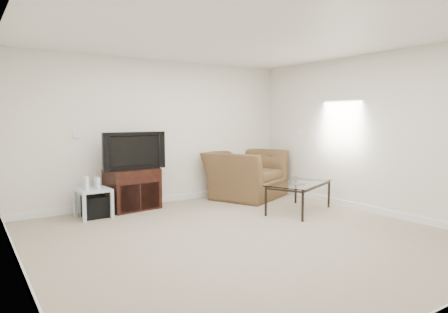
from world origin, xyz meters
TOP-DOWN VIEW (x-y plane):
  - floor at (0.00, 0.00)m, footprint 5.00×5.00m
  - ceiling at (0.00, 0.00)m, footprint 5.00×5.00m
  - wall_back at (0.00, 2.50)m, footprint 5.00×0.02m
  - wall_left at (-2.50, 0.00)m, footprint 0.02×5.00m
  - wall_right at (2.50, 0.00)m, footprint 0.02×5.00m
  - plate_back at (-1.40, 2.49)m, footprint 0.12×0.02m
  - plate_right_switch at (2.49, 1.60)m, footprint 0.02×0.09m
  - plate_right_outlet at (2.49, 1.30)m, footprint 0.02×0.08m
  - tv_stand at (-0.60, 2.28)m, footprint 0.87×0.65m
  - dvd_player at (-0.59, 2.24)m, footprint 0.49×0.37m
  - television at (-0.60, 2.25)m, footprint 0.99×0.24m
  - side_table at (-1.29, 2.05)m, footprint 0.49×0.49m
  - subwoofer at (-1.27, 2.07)m, footprint 0.35×0.35m
  - game_console at (-1.40, 2.02)m, footprint 0.05×0.15m
  - game_case at (-1.24, 2.04)m, footprint 0.06×0.13m
  - recliner at (1.55, 2.05)m, footprint 1.60×1.36m
  - coffee_table at (1.57, 0.64)m, footprint 1.38×1.10m
  - remote at (1.42, 0.48)m, footprint 0.19×0.05m

SIDE VIEW (x-z plane):
  - floor at x=0.00m, z-range 0.00..0.00m
  - subwoofer at x=-1.27m, z-range -0.01..0.32m
  - side_table at x=-1.29m, z-range 0.00..0.44m
  - coffee_table at x=1.57m, z-range 0.00..0.47m
  - plate_right_outlet at x=2.49m, z-range 0.24..0.36m
  - tv_stand at x=-0.60m, z-range 0.00..0.67m
  - remote at x=1.42m, z-range 0.47..0.50m
  - game_case at x=-1.24m, z-range 0.44..0.61m
  - game_console at x=-1.40m, z-range 0.44..0.64m
  - dvd_player at x=-0.59m, z-range 0.53..0.59m
  - recliner at x=1.55m, z-range 0.00..1.18m
  - television at x=-0.60m, z-range 0.67..1.28m
  - wall_back at x=0.00m, z-range 0.00..2.50m
  - wall_left at x=-2.50m, z-range 0.00..2.50m
  - wall_right at x=2.50m, z-range 0.00..2.50m
  - plate_back at x=-1.40m, z-range 1.19..1.31m
  - plate_right_switch at x=2.49m, z-range 1.19..1.31m
  - ceiling at x=0.00m, z-range 2.50..2.50m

